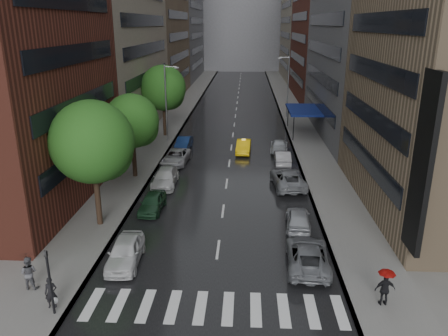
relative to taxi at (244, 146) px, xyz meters
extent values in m
plane|color=gray|center=(-1.42, -25.99, -0.71)|extent=(220.00, 220.00, 0.00)
cube|color=black|center=(-1.42, 24.01, -0.70)|extent=(14.00, 140.00, 0.01)
cube|color=gray|center=(-10.42, 24.01, -0.63)|extent=(4.00, 140.00, 0.15)
cube|color=gray|center=(7.58, 24.01, -0.63)|extent=(4.00, 140.00, 0.15)
cube|color=silver|center=(-7.52, -27.99, -0.70)|extent=(0.55, 2.80, 0.01)
cube|color=silver|center=(-6.12, -27.99, -0.70)|extent=(0.55, 2.80, 0.01)
cube|color=silver|center=(-4.72, -27.99, -0.70)|extent=(0.55, 2.80, 0.01)
cube|color=silver|center=(-3.32, -27.99, -0.70)|extent=(0.55, 2.80, 0.01)
cube|color=silver|center=(-1.92, -27.99, -0.70)|extent=(0.55, 2.80, 0.01)
cube|color=silver|center=(-0.52, -27.99, -0.70)|extent=(0.55, 2.80, 0.01)
cube|color=silver|center=(0.88, -27.99, -0.70)|extent=(0.55, 2.80, 0.01)
cube|color=silver|center=(2.28, -27.99, -0.70)|extent=(0.55, 2.80, 0.01)
cube|color=silver|center=(3.68, -27.99, -0.70)|extent=(0.55, 2.80, 0.01)
cube|color=silver|center=(5.08, -27.99, -0.70)|extent=(0.55, 2.80, 0.01)
cube|color=maroon|center=(-16.42, -13.99, 12.29)|extent=(8.00, 20.00, 26.00)
cube|color=#937A5B|center=(-16.42, 38.01, 10.29)|extent=(8.00, 28.00, 22.00)
cube|color=slate|center=(-16.42, 68.01, 18.29)|extent=(8.00, 32.00, 38.00)
cube|color=#937A5B|center=(13.58, -13.99, 14.29)|extent=(8.00, 20.00, 30.00)
cube|color=slate|center=(13.58, 10.01, 11.29)|extent=(8.00, 28.00, 24.00)
cube|color=gray|center=(13.58, 68.01, 13.29)|extent=(8.00, 32.00, 28.00)
cube|color=black|center=(9.68, -23.99, 5.79)|extent=(0.30, 2.20, 10.00)
cube|color=slate|center=(-1.42, 92.01, 15.29)|extent=(40.00, 14.00, 32.00)
cylinder|color=#382619|center=(-10.02, -18.94, 1.75)|extent=(0.40, 0.40, 4.93)
sphere|color=#1E5116|center=(-10.02, -18.94, 5.45)|extent=(5.63, 5.63, 5.63)
cylinder|color=#382619|center=(-10.02, -8.72, 1.44)|extent=(0.40, 0.40, 4.29)
sphere|color=#1E5116|center=(-10.02, -8.72, 4.65)|extent=(4.90, 4.90, 4.90)
cylinder|color=#382619|center=(-10.02, 6.87, 1.74)|extent=(0.40, 0.40, 4.90)
sphere|color=#1E5116|center=(-10.02, 6.87, 5.42)|extent=(5.60, 5.60, 5.60)
imported|color=yellow|center=(0.00, 0.00, 0.00)|extent=(1.73, 4.38, 1.42)
imported|color=silver|center=(-6.82, -23.93, 0.06)|extent=(2.04, 4.60, 1.54)
imported|color=#1B3C25|center=(-6.82, -16.21, -0.02)|extent=(1.76, 4.10, 1.38)
imported|color=#BABABA|center=(-6.82, -10.64, 0.01)|extent=(2.10, 4.98, 1.43)
imported|color=#97979C|center=(-6.82, -4.35, -0.01)|extent=(2.66, 5.20, 1.40)
imported|color=#0F2048|center=(-6.82, 1.15, -0.01)|extent=(1.71, 4.30, 1.39)
imported|color=slate|center=(3.98, -23.71, 0.02)|extent=(2.70, 5.35, 1.45)
imported|color=#989BA1|center=(3.98, -18.64, 0.00)|extent=(1.96, 4.26, 1.42)
imported|color=gray|center=(3.98, -10.51, 0.07)|extent=(3.14, 5.83, 1.55)
imported|color=gray|center=(3.98, -3.97, 0.01)|extent=(1.53, 4.37, 1.44)
imported|color=#AAAEB4|center=(3.98, 0.81, -0.05)|extent=(2.23, 4.70, 1.33)
imported|color=black|center=(-9.31, -28.53, 0.27)|extent=(0.68, 0.53, 1.65)
sphere|color=white|center=(-9.11, -28.63, -0.11)|extent=(0.32, 0.32, 0.32)
imported|color=#535359|center=(-11.19, -26.96, 0.37)|extent=(0.92, 0.72, 1.85)
imported|color=black|center=(-11.19, -26.96, 1.09)|extent=(0.96, 0.98, 0.88)
imported|color=black|center=(7.32, -27.46, 0.32)|extent=(1.06, 0.51, 1.75)
imported|color=#AC110D|center=(7.32, -27.46, 1.09)|extent=(0.82, 0.82, 0.72)
cylinder|color=black|center=(-9.02, -29.02, 1.04)|extent=(0.12, 0.12, 3.20)
imported|color=black|center=(-9.02, -29.02, 2.44)|extent=(0.18, 0.15, 0.90)
cylinder|color=gray|center=(-9.22, 4.01, 3.94)|extent=(0.18, 0.18, 9.00)
cube|color=gray|center=(-7.82, 4.01, 8.14)|extent=(0.50, 0.22, 0.16)
cylinder|color=gray|center=(6.38, 19.01, 3.94)|extent=(0.18, 0.18, 9.00)
cube|color=gray|center=(4.98, 19.01, 8.14)|extent=(0.50, 0.22, 0.16)
cube|color=navy|center=(7.58, 9.01, 2.44)|extent=(4.00, 8.00, 0.25)
cylinder|color=black|center=(5.98, 5.21, 0.94)|extent=(0.12, 0.12, 3.00)
cylinder|color=black|center=(5.98, 12.81, 0.94)|extent=(0.12, 0.12, 3.00)
camera|label=1|loc=(0.23, -46.64, 12.99)|focal=35.00mm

